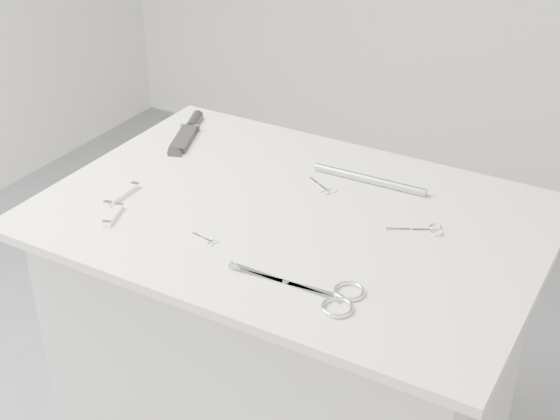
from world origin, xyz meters
The scene contains 10 objects.
plinth centered at (0.00, 0.00, 0.45)m, with size 0.90×0.60×0.90m, color #B7B7B4.
display_board centered at (0.00, 0.00, 0.91)m, with size 1.00×0.70×0.02m, color beige.
large_shears centered at (0.18, -0.22, 0.92)m, with size 0.24×0.11×0.01m.
embroidery_scissors_a centered at (0.26, 0.06, 0.92)m, with size 0.11×0.07×0.00m.
embroidery_scissors_b centered at (0.01, 0.12, 0.92)m, with size 0.08×0.06×0.00m.
tiny_scissors centered at (-0.09, -0.17, 0.92)m, with size 0.06×0.03×0.00m.
sheathed_knife centered at (-0.40, 0.20, 0.93)m, with size 0.10×0.21×0.03m.
pocket_knife_a centered at (-0.34, -0.12, 0.93)m, with size 0.02×0.10×0.01m.
pocket_knife_b centered at (-0.30, -0.19, 0.92)m, with size 0.04×0.08×0.01m.
metal_rail centered at (0.09, 0.19, 0.93)m, with size 0.02×0.02×0.26m, color gray.
Camera 1 is at (0.65, -1.19, 1.72)m, focal length 50.00 mm.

